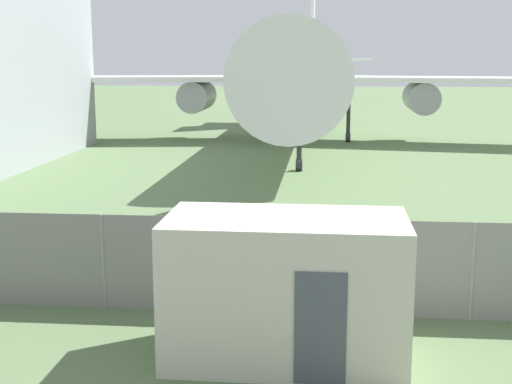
{
  "coord_description": "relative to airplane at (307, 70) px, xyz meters",
  "views": [
    {
      "loc": [
        4.57,
        -3.22,
        5.33
      ],
      "look_at": [
        2.96,
        13.91,
        2.0
      ],
      "focal_mm": 50.0,
      "sensor_mm": 36.0,
      "label": 1
    }
  ],
  "objects": [
    {
      "name": "airplane",
      "position": [
        0.0,
        0.0,
        0.0
      ],
      "size": [
        32.33,
        40.29,
        13.01
      ],
      "rotation": [
        0.0,
        0.0,
        -1.58
      ],
      "color": "white",
      "rests_on": "ground"
    },
    {
      "name": "portable_cabin",
      "position": [
        0.4,
        -31.25,
        -3.15
      ],
      "size": [
        4.21,
        2.26,
        2.57
      ],
      "rotation": [
        0.0,
        0.0,
        -0.01
      ],
      "color": "beige",
      "rests_on": "ground"
    },
    {
      "name": "perimeter_fence",
      "position": [
        -3.57,
        -29.07,
        -3.41
      ],
      "size": [
        56.07,
        0.07,
        2.05
      ],
      "color": "gray",
      "rests_on": "ground"
    }
  ]
}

